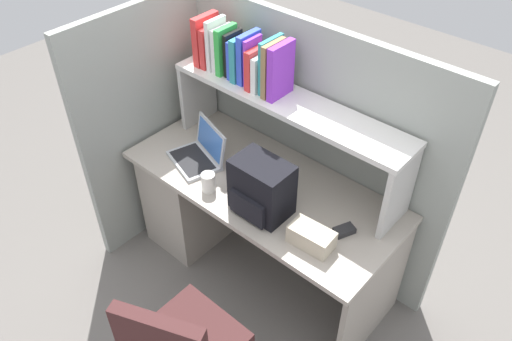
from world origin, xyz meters
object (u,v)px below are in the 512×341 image
laptop (200,153)px  snack_canister (242,168)px  computer_mouse (344,230)px  tissue_box (311,237)px  backpack (261,188)px  paper_cup (208,182)px

laptop → snack_canister: size_ratio=3.45×
computer_mouse → tissue_box: (-0.08, -0.17, 0.03)m
backpack → snack_canister: bearing=152.3°
computer_mouse → snack_canister: 0.68m
backpack → snack_canister: 0.31m
backpack → computer_mouse: 0.47m
computer_mouse → snack_canister: bearing=-155.2°
tissue_box → snack_canister: 0.62m
paper_cup → tissue_box: bearing=4.5°
tissue_box → laptop: bearing=170.1°
backpack → snack_canister: (-0.26, 0.14, -0.10)m
computer_mouse → tissue_box: 0.19m
paper_cup → backpack: bearing=12.9°
computer_mouse → tissue_box: tissue_box is taller
paper_cup → tissue_box: 0.66m
laptop → computer_mouse: 0.96m
backpack → snack_canister: backpack is taller
backpack → laptop: bearing=171.8°
snack_canister → paper_cup: bearing=-104.0°
snack_canister → laptop: bearing=-167.7°
computer_mouse → snack_canister: snack_canister is taller
tissue_box → snack_canister: (-0.60, 0.16, 0.00)m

